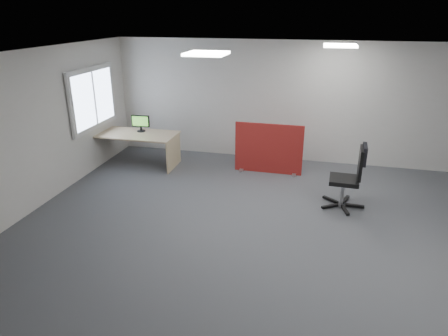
% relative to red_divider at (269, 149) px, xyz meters
% --- Properties ---
extents(floor, '(9.00, 9.00, 0.00)m').
position_rel_red_divider_xyz_m(floor, '(0.75, -2.55, -0.53)').
color(floor, '#56585E').
rests_on(floor, ground).
extents(ceiling, '(9.00, 7.00, 0.02)m').
position_rel_red_divider_xyz_m(ceiling, '(0.75, -2.55, 2.17)').
color(ceiling, white).
rests_on(ceiling, wall_back).
extents(wall_back, '(9.00, 0.02, 2.70)m').
position_rel_red_divider_xyz_m(wall_back, '(0.75, 0.95, 0.82)').
color(wall_back, silver).
rests_on(wall_back, floor).
extents(wall_front, '(9.00, 0.02, 2.70)m').
position_rel_red_divider_xyz_m(wall_front, '(0.75, -6.05, 0.82)').
color(wall_front, silver).
rests_on(wall_front, floor).
extents(wall_left, '(0.02, 7.00, 2.70)m').
position_rel_red_divider_xyz_m(wall_left, '(-3.75, -2.55, 0.82)').
color(wall_left, silver).
rests_on(wall_left, floor).
extents(window, '(0.06, 1.70, 1.30)m').
position_rel_red_divider_xyz_m(window, '(-3.69, -0.55, 1.02)').
color(window, white).
rests_on(window, wall_left).
extents(ceiling_lights, '(4.10, 4.10, 0.04)m').
position_rel_red_divider_xyz_m(ceiling_lights, '(1.08, -1.88, 2.14)').
color(ceiling_lights, white).
rests_on(ceiling_lights, ceiling).
extents(red_divider, '(1.45, 0.30, 1.08)m').
position_rel_red_divider_xyz_m(red_divider, '(0.00, 0.00, 0.00)').
color(red_divider, maroon).
rests_on(red_divider, floor).
extents(second_desk, '(1.77, 0.89, 0.73)m').
position_rel_red_divider_xyz_m(second_desk, '(-2.93, -0.16, 0.03)').
color(second_desk, '#C9B381').
rests_on(second_desk, floor).
extents(monitor_second, '(0.41, 0.18, 0.37)m').
position_rel_red_divider_xyz_m(monitor_second, '(-2.90, -0.03, 0.41)').
color(monitor_second, black).
rests_on(monitor_second, second_desk).
extents(office_chair, '(0.74, 0.77, 1.16)m').
position_rel_red_divider_xyz_m(office_chair, '(1.62, -1.31, 0.13)').
color(office_chair, black).
rests_on(office_chair, floor).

